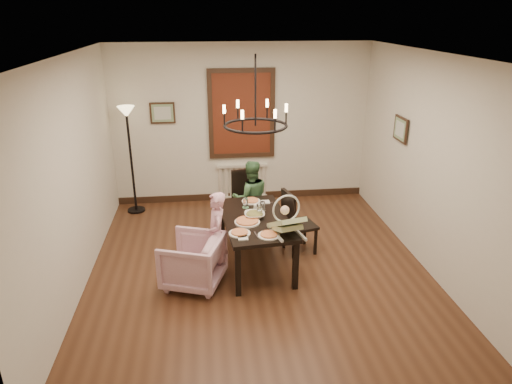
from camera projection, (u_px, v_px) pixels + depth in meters
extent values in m
cube|color=#4D2C1A|center=(259.00, 267.00, 6.23)|extent=(4.50, 5.00, 0.01)
cube|color=white|center=(259.00, 54.00, 5.20)|extent=(4.50, 5.00, 0.01)
cube|color=beige|center=(242.00, 125.00, 8.02)|extent=(4.50, 0.01, 2.80)
cube|color=beige|center=(73.00, 178.00, 5.47)|extent=(0.01, 5.00, 2.80)
cube|color=beige|center=(430.00, 164.00, 5.96)|extent=(0.01, 5.00, 2.80)
cube|color=black|center=(256.00, 219.00, 6.07)|extent=(0.98, 1.57, 0.05)
cube|color=black|center=(238.00, 272.00, 5.50)|extent=(0.07, 0.07, 0.65)
cube|color=black|center=(222.00, 224.00, 6.76)|extent=(0.07, 0.07, 0.65)
cube|color=black|center=(296.00, 266.00, 5.64)|extent=(0.07, 0.07, 0.65)
cube|color=black|center=(270.00, 219.00, 6.90)|extent=(0.07, 0.07, 0.65)
imported|color=#DFAAC3|center=(193.00, 261.00, 5.74)|extent=(0.91, 0.90, 0.65)
imported|color=#D798AC|center=(217.00, 241.00, 5.93)|extent=(0.26, 0.37, 0.95)
imported|color=#3D673F|center=(251.00, 204.00, 7.03)|extent=(0.51, 0.42, 0.99)
imported|color=white|center=(255.00, 215.00, 6.06)|extent=(0.32, 0.32, 0.08)
cylinder|color=tan|center=(247.00, 221.00, 5.91)|extent=(0.33, 0.33, 0.04)
cylinder|color=silver|center=(260.00, 212.00, 6.04)|extent=(0.07, 0.07, 0.15)
cube|color=maroon|center=(242.00, 114.00, 7.91)|extent=(1.00, 0.03, 1.40)
cube|color=black|center=(163.00, 113.00, 7.75)|extent=(0.42, 0.03, 0.36)
cube|color=black|center=(401.00, 129.00, 6.69)|extent=(0.03, 0.42, 0.36)
torus|color=black|center=(255.00, 126.00, 5.60)|extent=(0.80, 0.80, 0.04)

